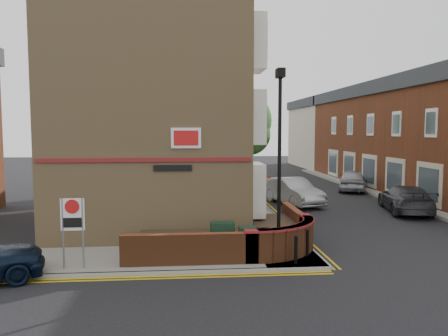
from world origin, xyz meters
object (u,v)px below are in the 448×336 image
Objects in this scene: lamppost at (279,162)px; silver_car_near at (293,191)px; utility_cabinet_large at (222,240)px; zone_sign at (73,220)px.

silver_car_near is (3.19, 10.89, -2.56)m from lamppost.
utility_cabinet_large is 0.55× the size of zone_sign.
lamppost is at bearing -123.37° from silver_car_near.
lamppost is 11.63m from silver_car_near.
zone_sign is 0.46× the size of silver_car_near.
utility_cabinet_large is at bearing 176.99° from lamppost.
lamppost reaches higher than utility_cabinet_large.
zone_sign is at bearing -173.93° from lamppost.
lamppost reaches higher than zone_sign.
zone_sign is 15.20m from silver_car_near.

